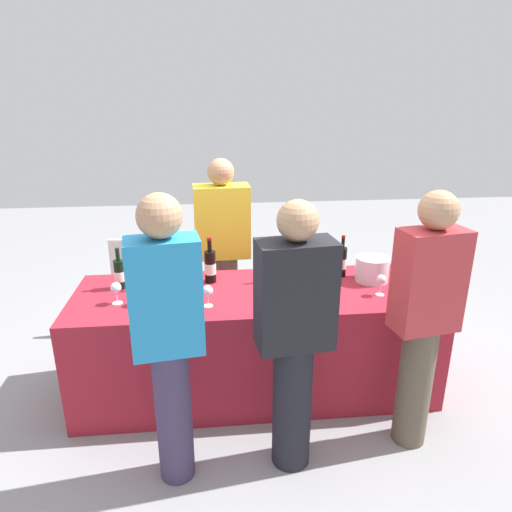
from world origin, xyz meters
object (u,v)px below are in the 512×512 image
(wine_bottle_0, at_px, (120,274))
(ice_bucket, at_px, (372,269))
(wine_bottle_6, at_px, (342,261))
(wine_glass_3, at_px, (294,284))
(wine_glass_4, at_px, (381,280))
(guest_0, at_px, (168,334))
(wine_bottle_2, at_px, (189,270))
(wine_bottle_4, at_px, (280,267))
(wine_bottle_3, at_px, (210,266))
(guest_1, at_px, (294,333))
(guest_2, at_px, (424,315))
(wine_glass_0, at_px, (116,289))
(wine_glass_1, at_px, (143,289))
(menu_board, at_px, (140,286))
(wine_bottle_5, at_px, (328,267))
(server_pouring, at_px, (223,249))
(wine_glass_2, at_px, (208,292))
(wine_bottle_1, at_px, (158,273))

(wine_bottle_0, height_order, ice_bucket, wine_bottle_0)
(wine_bottle_6, distance_m, wine_glass_3, 0.53)
(wine_glass_4, relative_size, guest_0, 0.09)
(wine_bottle_2, bearing_deg, wine_bottle_4, 0.94)
(wine_bottle_3, bearing_deg, wine_bottle_4, -3.89)
(wine_glass_4, distance_m, guest_1, 0.89)
(wine_glass_4, xyz_separation_m, guest_2, (0.07, -0.47, -0.02))
(wine_bottle_3, distance_m, guest_0, 0.97)
(wine_bottle_0, bearing_deg, wine_bottle_4, 0.80)
(wine_bottle_6, bearing_deg, wine_bottle_3, -179.17)
(wine_glass_0, distance_m, wine_glass_4, 1.71)
(wine_bottle_2, distance_m, wine_glass_1, 0.40)
(wine_bottle_0, height_order, wine_glass_0, wine_bottle_0)
(wine_bottle_2, height_order, menu_board, wine_bottle_2)
(wine_glass_3, bearing_deg, wine_bottle_5, 37.54)
(wine_bottle_0, xyz_separation_m, wine_glass_1, (0.19, -0.28, 0.00))
(wine_bottle_4, xyz_separation_m, guest_1, (-0.06, -0.88, -0.04))
(wine_bottle_2, bearing_deg, wine_glass_4, -13.35)
(wine_glass_0, xyz_separation_m, server_pouring, (0.70, 0.82, -0.04))
(wine_bottle_4, bearing_deg, wine_bottle_3, 176.11)
(guest_2, bearing_deg, wine_bottle_6, 96.36)
(wine_glass_2, height_order, guest_1, guest_1)
(wine_glass_1, bearing_deg, wine_bottle_1, 75.17)
(wine_bottle_2, height_order, wine_glass_4, wine_bottle_2)
(wine_bottle_3, distance_m, wine_glass_1, 0.54)
(wine_bottle_4, distance_m, wine_bottle_5, 0.34)
(wine_glass_3, height_order, menu_board, wine_glass_3)
(ice_bucket, distance_m, server_pouring, 1.21)
(wine_bottle_5, height_order, wine_glass_2, wine_bottle_5)
(menu_board, bearing_deg, wine_bottle_3, -46.53)
(wine_bottle_4, relative_size, ice_bucket, 1.29)
(wine_glass_2, bearing_deg, ice_bucket, 14.52)
(wine_bottle_0, bearing_deg, wine_glass_4, -9.67)
(wine_glass_0, distance_m, wine_glass_1, 0.18)
(wine_bottle_4, height_order, wine_bottle_6, wine_bottle_6)
(menu_board, bearing_deg, ice_bucket, -21.46)
(wine_bottle_3, bearing_deg, wine_bottle_2, -163.54)
(wine_bottle_1, height_order, wine_bottle_3, wine_bottle_3)
(wine_bottle_6, xyz_separation_m, wine_glass_3, (-0.41, -0.34, -0.01))
(wine_bottle_5, relative_size, wine_glass_2, 2.36)
(wine_bottle_2, relative_size, wine_glass_4, 2.18)
(wine_glass_2, xyz_separation_m, guest_2, (1.21, -0.42, -0.01))
(wine_bottle_4, height_order, guest_1, guest_1)
(wine_glass_4, bearing_deg, guest_1, -140.31)
(wine_bottle_2, relative_size, wine_glass_1, 2.14)
(guest_2, bearing_deg, ice_bucket, 84.08)
(wine_bottle_1, bearing_deg, ice_bucket, -0.80)
(wine_glass_2, xyz_separation_m, guest_0, (-0.20, -0.55, 0.02))
(guest_0, bearing_deg, wine_glass_0, 111.89)
(wine_glass_0, relative_size, wine_glass_4, 1.00)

